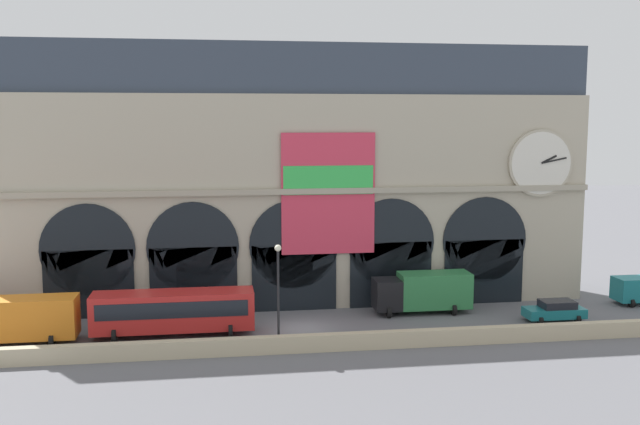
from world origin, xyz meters
name	(u,v)px	position (x,y,z in m)	size (l,w,h in m)	color
ground_plane	(302,328)	(0.00, 0.00, 0.00)	(200.00, 200.00, 0.00)	slate
quay_parapet_wall	(312,343)	(0.00, -5.14, 0.55)	(90.00, 0.70, 1.11)	#BCAD8C
station_building	(291,180)	(0.04, 7.41, 10.05)	(47.86, 5.24, 20.72)	#B2A891
box_truck_west	(21,319)	(-18.92, -0.75, 1.70)	(7.50, 2.91, 3.12)	red
bus_midwest	(173,311)	(-8.96, -0.49, 1.78)	(11.00, 3.25, 3.10)	red
box_truck_mideast	(423,291)	(9.75, 2.80, 1.70)	(7.50, 2.91, 3.12)	black
car_east	(555,310)	(18.80, -0.83, 0.80)	(4.40, 2.22, 1.55)	#19727A
street_lamp_quayside	(278,283)	(-2.06, -4.34, 4.41)	(0.44, 0.44, 6.90)	black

